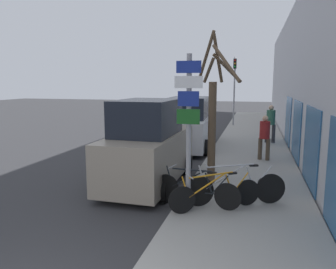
{
  "coord_description": "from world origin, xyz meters",
  "views": [
    {
      "loc": [
        2.72,
        -2.51,
        2.97
      ],
      "look_at": [
        0.45,
        6.01,
        1.58
      ],
      "focal_mm": 35.0,
      "sensor_mm": 36.0,
      "label": 1
    }
  ],
  "objects_px": {
    "signpost": "(189,126)",
    "street_tree": "(213,115)",
    "bicycle_0": "(216,194)",
    "pedestrian_near": "(271,121)",
    "bicycle_2": "(235,188)",
    "parked_car_0": "(149,147)",
    "traffic_light": "(234,82)",
    "pedestrian_far": "(265,134)",
    "bicycle_1": "(196,189)",
    "parked_car_1": "(189,125)"
  },
  "relations": [
    {
      "from": "street_tree",
      "to": "signpost",
      "type": "bearing_deg",
      "value": -96.6
    },
    {
      "from": "parked_car_0",
      "to": "street_tree",
      "type": "relative_size",
      "value": 1.02
    },
    {
      "from": "street_tree",
      "to": "traffic_light",
      "type": "height_order",
      "value": "traffic_light"
    },
    {
      "from": "bicycle_0",
      "to": "traffic_light",
      "type": "distance_m",
      "value": 15.3
    },
    {
      "from": "bicycle_2",
      "to": "pedestrian_far",
      "type": "relative_size",
      "value": 1.39
    },
    {
      "from": "signpost",
      "to": "bicycle_1",
      "type": "distance_m",
      "value": 1.6
    },
    {
      "from": "signpost",
      "to": "traffic_light",
      "type": "height_order",
      "value": "traffic_light"
    },
    {
      "from": "parked_car_1",
      "to": "traffic_light",
      "type": "height_order",
      "value": "traffic_light"
    },
    {
      "from": "bicycle_2",
      "to": "parked_car_1",
      "type": "xyz_separation_m",
      "value": [
        -2.49,
        7.02,
        0.5
      ]
    },
    {
      "from": "bicycle_0",
      "to": "parked_car_0",
      "type": "height_order",
      "value": "parked_car_0"
    },
    {
      "from": "bicycle_2",
      "to": "pedestrian_far",
      "type": "bearing_deg",
      "value": -29.74
    },
    {
      "from": "pedestrian_far",
      "to": "traffic_light",
      "type": "height_order",
      "value": "traffic_light"
    },
    {
      "from": "bicycle_0",
      "to": "parked_car_0",
      "type": "relative_size",
      "value": 0.44
    },
    {
      "from": "bicycle_0",
      "to": "bicycle_1",
      "type": "bearing_deg",
      "value": 37.28
    },
    {
      "from": "parked_car_0",
      "to": "pedestrian_near",
      "type": "bearing_deg",
      "value": 63.66
    },
    {
      "from": "pedestrian_near",
      "to": "traffic_light",
      "type": "relative_size",
      "value": 0.4
    },
    {
      "from": "bicycle_0",
      "to": "bicycle_2",
      "type": "height_order",
      "value": "bicycle_2"
    },
    {
      "from": "bicycle_0",
      "to": "traffic_light",
      "type": "relative_size",
      "value": 0.42
    },
    {
      "from": "bicycle_0",
      "to": "street_tree",
      "type": "bearing_deg",
      "value": -22.86
    },
    {
      "from": "bicycle_0",
      "to": "street_tree",
      "type": "distance_m",
      "value": 2.54
    },
    {
      "from": "parked_car_0",
      "to": "pedestrian_far",
      "type": "relative_size",
      "value": 2.6
    },
    {
      "from": "pedestrian_far",
      "to": "parked_car_1",
      "type": "bearing_deg",
      "value": -17.29
    },
    {
      "from": "parked_car_0",
      "to": "pedestrian_far",
      "type": "distance_m",
      "value": 4.79
    },
    {
      "from": "street_tree",
      "to": "traffic_light",
      "type": "xyz_separation_m",
      "value": [
        -0.26,
        13.12,
        0.95
      ]
    },
    {
      "from": "bicycle_0",
      "to": "pedestrian_near",
      "type": "bearing_deg",
      "value": -42.11
    },
    {
      "from": "bicycle_2",
      "to": "pedestrian_near",
      "type": "distance_m",
      "value": 8.72
    },
    {
      "from": "bicycle_1",
      "to": "traffic_light",
      "type": "bearing_deg",
      "value": 12.77
    },
    {
      "from": "signpost",
      "to": "bicycle_1",
      "type": "xyz_separation_m",
      "value": [
        0.11,
        0.41,
        -1.54
      ]
    },
    {
      "from": "signpost",
      "to": "street_tree",
      "type": "xyz_separation_m",
      "value": [
        0.25,
        2.19,
        0.02
      ]
    },
    {
      "from": "signpost",
      "to": "bicycle_1",
      "type": "height_order",
      "value": "signpost"
    },
    {
      "from": "bicycle_0",
      "to": "pedestrian_far",
      "type": "relative_size",
      "value": 1.15
    },
    {
      "from": "parked_car_0",
      "to": "pedestrian_near",
      "type": "xyz_separation_m",
      "value": [
        3.7,
        7.19,
        0.06
      ]
    },
    {
      "from": "signpost",
      "to": "parked_car_0",
      "type": "height_order",
      "value": "signpost"
    },
    {
      "from": "signpost",
      "to": "bicycle_2",
      "type": "height_order",
      "value": "signpost"
    },
    {
      "from": "bicycle_1",
      "to": "street_tree",
      "type": "height_order",
      "value": "street_tree"
    },
    {
      "from": "parked_car_1",
      "to": "bicycle_2",
      "type": "bearing_deg",
      "value": -73.32
    },
    {
      "from": "traffic_light",
      "to": "bicycle_2",
      "type": "bearing_deg",
      "value": -86.13
    },
    {
      "from": "signpost",
      "to": "pedestrian_near",
      "type": "distance_m",
      "value": 9.53
    },
    {
      "from": "signpost",
      "to": "parked_car_1",
      "type": "xyz_separation_m",
      "value": [
        -1.5,
        7.65,
        -1.0
      ]
    },
    {
      "from": "signpost",
      "to": "street_tree",
      "type": "distance_m",
      "value": 2.21
    },
    {
      "from": "bicycle_0",
      "to": "traffic_light",
      "type": "height_order",
      "value": "traffic_light"
    },
    {
      "from": "signpost",
      "to": "pedestrian_near",
      "type": "height_order",
      "value": "signpost"
    },
    {
      "from": "street_tree",
      "to": "parked_car_1",
      "type": "bearing_deg",
      "value": 107.82
    },
    {
      "from": "bicycle_2",
      "to": "traffic_light",
      "type": "distance_m",
      "value": 14.92
    },
    {
      "from": "parked_car_1",
      "to": "pedestrian_near",
      "type": "height_order",
      "value": "parked_car_1"
    },
    {
      "from": "parked_car_1",
      "to": "pedestrian_near",
      "type": "xyz_separation_m",
      "value": [
        3.61,
        1.6,
        0.12
      ]
    },
    {
      "from": "street_tree",
      "to": "traffic_light",
      "type": "bearing_deg",
      "value": 91.14
    },
    {
      "from": "bicycle_2",
      "to": "parked_car_0",
      "type": "bearing_deg",
      "value": 39.96
    },
    {
      "from": "pedestrian_near",
      "to": "pedestrian_far",
      "type": "bearing_deg",
      "value": 84.57
    },
    {
      "from": "signpost",
      "to": "street_tree",
      "type": "relative_size",
      "value": 0.81
    }
  ]
}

